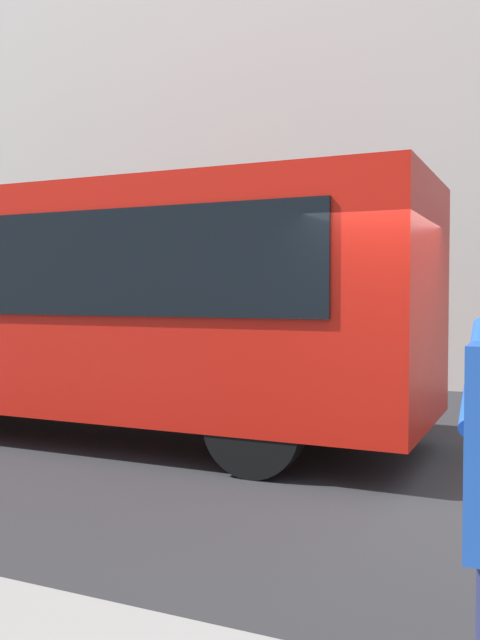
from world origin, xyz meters
The scene contains 2 objects.
ground_plane centered at (0.00, 0.00, 0.00)m, with size 60.00×60.00×0.00m, color #2B2B2D.
red_bus centered at (4.83, -0.67, 1.68)m, with size 9.05×2.54×3.08m.
Camera 1 is at (-0.78, 6.47, 1.79)m, focal length 38.42 mm.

